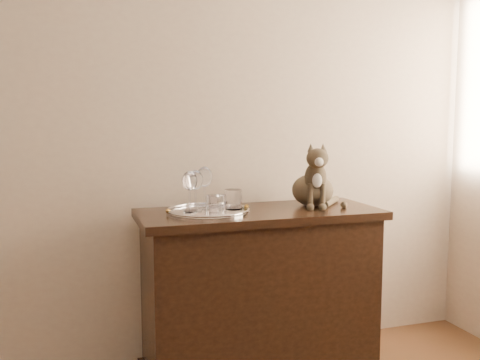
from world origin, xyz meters
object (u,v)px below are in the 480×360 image
object	(u,v)px
tray	(208,212)
tumbler_c	(233,199)
wine_glass_d	(196,191)
tumbler_a	(219,203)
cat	(313,174)
wine_glass_b	(205,188)
wine_glass_c	(190,192)
tumbler_b	(215,206)
sideboard	(259,293)

from	to	relation	value
tray	tumbler_c	world-z (taller)	tumbler_c
tray	wine_glass_d	xyz separation A→B (m)	(-0.06, 0.02, 0.10)
tumbler_a	cat	distance (m)	0.54
wine_glass_b	tumbler_a	distance (m)	0.13
wine_glass_c	tumbler_c	world-z (taller)	wine_glass_c
wine_glass_c	wine_glass_d	distance (m)	0.04
wine_glass_c	tumbler_b	size ratio (longest dim) A/B	2.10
tray	wine_glass_d	size ratio (longest dim) A/B	2.03
sideboard	tumbler_c	world-z (taller)	tumbler_c
wine_glass_d	tumbler_c	distance (m)	0.19
wine_glass_d	tumbler_a	distance (m)	0.13
tumbler_a	tray	bearing A→B (deg)	143.82
cat	sideboard	bearing A→B (deg)	-156.09
wine_glass_b	tumbler_c	world-z (taller)	wine_glass_b
cat	tumbler_a	bearing A→B (deg)	-157.27
cat	tumbler_b	bearing A→B (deg)	-148.37
tumbler_c	wine_glass_b	bearing A→B (deg)	154.04
tray	tumbler_c	xyz separation A→B (m)	(0.13, 0.01, 0.05)
tumbler_a	tumbler_c	world-z (taller)	tumbler_c
wine_glass_d	cat	world-z (taller)	cat
sideboard	tumbler_a	world-z (taller)	tumbler_a
tumbler_c	cat	world-z (taller)	cat
sideboard	tumbler_b	distance (m)	0.56
tumbler_b	tumbler_c	xyz separation A→B (m)	(0.13, 0.14, 0.00)
tray	wine_glass_b	distance (m)	0.13
sideboard	cat	distance (m)	0.67
tray	tumbler_a	xyz separation A→B (m)	(0.04, -0.03, 0.04)
wine_glass_b	wine_glass_c	distance (m)	0.11
wine_glass_b	wine_glass_c	xyz separation A→B (m)	(-0.09, -0.06, -0.01)
wine_glass_d	tumbler_a	world-z (taller)	wine_glass_d
tumbler_b	tray	bearing A→B (deg)	88.69
sideboard	tray	distance (m)	0.50
wine_glass_b	wine_glass_c	bearing A→B (deg)	-144.07
tray	wine_glass_d	distance (m)	0.12
sideboard	wine_glass_b	xyz separation A→B (m)	(-0.26, 0.08, 0.54)
wine_glass_c	cat	distance (m)	0.66
tumbler_c	cat	size ratio (longest dim) A/B	0.30
wine_glass_b	tumbler_b	xyz separation A→B (m)	(-0.00, -0.20, -0.06)
tray	wine_glass_b	bearing A→B (deg)	90.47
tumbler_b	tumbler_c	world-z (taller)	tumbler_c
wine_glass_b	tumbler_c	size ratio (longest dim) A/B	2.12
sideboard	wine_glass_d	bearing A→B (deg)	172.90
cat	wine_glass_c	bearing A→B (deg)	-161.80
wine_glass_c	wine_glass_d	world-z (taller)	wine_glass_d
wine_glass_c	tumbler_a	distance (m)	0.15
tumbler_b	wine_glass_c	bearing A→B (deg)	122.97
tray	tumbler_b	world-z (taller)	tumbler_b
tray	wine_glass_d	world-z (taller)	wine_glass_d
tumbler_b	tumbler_c	size ratio (longest dim) A/B	0.96
wine_glass_c	tumbler_a	bearing A→B (deg)	-15.32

